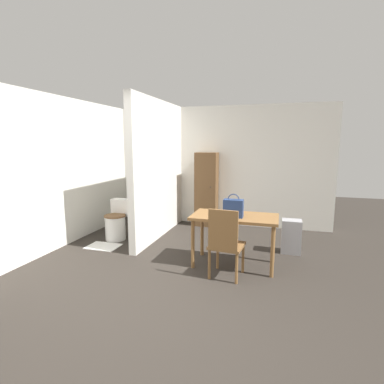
{
  "coord_description": "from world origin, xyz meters",
  "views": [
    {
      "loc": [
        1.47,
        -2.59,
        1.73
      ],
      "look_at": [
        0.25,
        1.52,
        1.03
      ],
      "focal_mm": 28.0,
      "sensor_mm": 36.0,
      "label": 1
    }
  ],
  "objects_px": {
    "wooden_chair": "(225,242)",
    "toilet": "(117,222)",
    "space_heater": "(291,236)",
    "wooden_cabinet": "(206,189)",
    "dining_table": "(235,222)",
    "handbag": "(233,208)"
  },
  "relations": [
    {
      "from": "dining_table",
      "to": "toilet",
      "type": "xyz_separation_m",
      "value": [
        -2.23,
        0.6,
        -0.34
      ]
    },
    {
      "from": "handbag",
      "to": "wooden_cabinet",
      "type": "xyz_separation_m",
      "value": [
        -0.88,
        2.06,
        -0.08
      ]
    },
    {
      "from": "wooden_cabinet",
      "to": "space_heater",
      "type": "relative_size",
      "value": 2.88
    },
    {
      "from": "space_heater",
      "to": "toilet",
      "type": "bearing_deg",
      "value": -177.13
    },
    {
      "from": "dining_table",
      "to": "wooden_cabinet",
      "type": "bearing_deg",
      "value": 114.35
    },
    {
      "from": "wooden_chair",
      "to": "toilet",
      "type": "distance_m",
      "value": 2.44
    },
    {
      "from": "wooden_chair",
      "to": "space_heater",
      "type": "height_order",
      "value": "wooden_chair"
    },
    {
      "from": "toilet",
      "to": "wooden_cabinet",
      "type": "height_order",
      "value": "wooden_cabinet"
    },
    {
      "from": "wooden_chair",
      "to": "handbag",
      "type": "bearing_deg",
      "value": 89.57
    },
    {
      "from": "dining_table",
      "to": "handbag",
      "type": "bearing_deg",
      "value": -94.18
    },
    {
      "from": "toilet",
      "to": "wooden_chair",
      "type": "bearing_deg",
      "value": -25.79
    },
    {
      "from": "toilet",
      "to": "wooden_cabinet",
      "type": "xyz_separation_m",
      "value": [
        1.35,
        1.36,
        0.47
      ]
    },
    {
      "from": "dining_table",
      "to": "space_heater",
      "type": "relative_size",
      "value": 2.23
    },
    {
      "from": "wooden_chair",
      "to": "toilet",
      "type": "relative_size",
      "value": 1.32
    },
    {
      "from": "space_heater",
      "to": "wooden_chair",
      "type": "bearing_deg",
      "value": -124.96
    },
    {
      "from": "dining_table",
      "to": "handbag",
      "type": "relative_size",
      "value": 3.69
    },
    {
      "from": "wooden_chair",
      "to": "toilet",
      "type": "height_order",
      "value": "wooden_chair"
    },
    {
      "from": "dining_table",
      "to": "toilet",
      "type": "relative_size",
      "value": 1.69
    },
    {
      "from": "handbag",
      "to": "space_heater",
      "type": "height_order",
      "value": "handbag"
    },
    {
      "from": "wooden_chair",
      "to": "space_heater",
      "type": "distance_m",
      "value": 1.49
    },
    {
      "from": "wooden_chair",
      "to": "handbag",
      "type": "height_order",
      "value": "handbag"
    },
    {
      "from": "space_heater",
      "to": "wooden_cabinet",
      "type": "bearing_deg",
      "value": 144.37
    }
  ]
}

